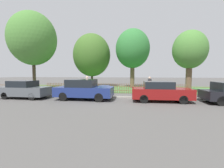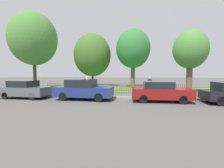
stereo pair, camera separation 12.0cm
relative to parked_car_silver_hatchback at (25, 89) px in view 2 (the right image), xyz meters
The scene contains 14 objects.
ground_plane 7.02m from the parked_car_silver_hatchback, ahead, with size 120.00×120.00×0.00m, color #565451.
kerb_stone 7.03m from the parked_car_silver_hatchback, 10.60° to the left, with size 29.23×0.20×0.12m, color #9E998E.
grass_strip 11.13m from the parked_car_silver_hatchback, 51.77° to the left, with size 29.23×9.27×0.01m, color #477F3D.
park_fence 8.01m from the parked_car_silver_hatchback, 30.83° to the left, with size 29.23×0.05×1.02m.
parked_car_silver_hatchback is the anchor object (origin of this frame).
parked_car_black_saloon 5.07m from the parked_car_silver_hatchback, ahead, with size 4.49×1.95×1.59m.
parked_car_navy_estate 10.92m from the parked_car_silver_hatchback, ahead, with size 4.25×1.78×1.48m.
covered_motorcycle 6.79m from the parked_car_silver_hatchback, 23.77° to the left, with size 1.81×0.77×0.98m.
tree_nearest_kerb 8.62m from the parked_car_silver_hatchback, 119.08° to the left, with size 5.59×5.59×9.49m.
tree_behind_motorcycle 12.05m from the parked_car_silver_hatchback, 76.22° to the left, with size 5.59×5.59×8.01m.
tree_mid_park 14.33m from the parked_car_silver_hatchback, 49.26° to the left, with size 4.75×4.75×8.26m.
tree_far_left 16.30m from the parked_car_silver_hatchback, 21.00° to the left, with size 3.49×3.49×6.57m.
pedestrian_near_fence 11.02m from the parked_car_silver_hatchback, 17.79° to the left, with size 0.49×0.49×1.75m.
pedestrian_by_lamp 5.14m from the parked_car_silver_hatchback, 21.09° to the left, with size 0.49×0.49×1.81m.
Camera 2 is at (2.14, -12.42, 2.09)m, focal length 24.00 mm.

